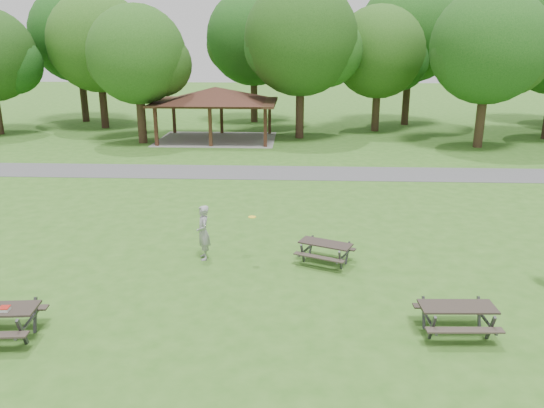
{
  "coord_description": "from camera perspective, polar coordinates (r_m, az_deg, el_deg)",
  "views": [
    {
      "loc": [
        1.88,
        -13.94,
        6.82
      ],
      "look_at": [
        1.0,
        4.0,
        1.3
      ],
      "focal_mm": 35.0,
      "sensor_mm": 36.0,
      "label": 1
    }
  ],
  "objects": [
    {
      "name": "ground",
      "position": [
        15.63,
        -4.44,
        -8.84
      ],
      "size": [
        160.0,
        160.0,
        0.0
      ],
      "primitive_type": "plane",
      "color": "#31621C",
      "rests_on": "ground"
    },
    {
      "name": "asphalt_path",
      "position": [
        28.82,
        -1.01,
        3.41
      ],
      "size": [
        120.0,
        3.2,
        0.02
      ],
      "primitive_type": "cube",
      "color": "#49494B",
      "rests_on": "ground"
    },
    {
      "name": "pavilion",
      "position": [
        38.58,
        -6.09,
        11.4
      ],
      "size": [
        8.6,
        7.01,
        3.76
      ],
      "color": "#381E14",
      "rests_on": "ground"
    },
    {
      "name": "tree_row_c",
      "position": [
        45.78,
        -18.07,
        15.93
      ],
      "size": [
        8.19,
        7.8,
        10.67
      ],
      "color": "black",
      "rests_on": "ground"
    },
    {
      "name": "tree_row_d",
      "position": [
        38.05,
        -14.17,
        15.0
      ],
      "size": [
        6.93,
        6.6,
        9.27
      ],
      "color": "#312216",
      "rests_on": "ground"
    },
    {
      "name": "tree_row_e",
      "position": [
        38.97,
        3.28,
        17.0
      ],
      "size": [
        8.4,
        8.0,
        11.02
      ],
      "color": "#2F1E15",
      "rests_on": "ground"
    },
    {
      "name": "tree_row_f",
      "position": [
        42.93,
        11.55,
        15.44
      ],
      "size": [
        7.35,
        7.0,
        9.55
      ],
      "color": "#322316",
      "rests_on": "ground"
    },
    {
      "name": "tree_row_g",
      "position": [
        37.99,
        22.38,
        15.11
      ],
      "size": [
        7.77,
        7.4,
        10.25
      ],
      "color": "#332316",
      "rests_on": "ground"
    },
    {
      "name": "tree_deep_a",
      "position": [
        50.12,
        -20.05,
        16.46
      ],
      "size": [
        8.4,
        8.0,
        11.38
      ],
      "color": "black",
      "rests_on": "ground"
    },
    {
      "name": "tree_deep_b",
      "position": [
        47.12,
        -1.87,
        17.15
      ],
      "size": [
        8.4,
        8.0,
        11.13
      ],
      "color": "#302015",
      "rests_on": "ground"
    },
    {
      "name": "tree_deep_c",
      "position": [
        46.89,
        14.84,
        17.31
      ],
      "size": [
        8.82,
        8.4,
        11.9
      ],
      "color": "#322016",
      "rests_on": "ground"
    },
    {
      "name": "picnic_table_middle",
      "position": [
        17.03,
        5.76,
        -4.69
      ],
      "size": [
        2.05,
        1.88,
        0.72
      ],
      "color": "black",
      "rests_on": "ground"
    },
    {
      "name": "picnic_table_far",
      "position": [
        13.77,
        19.28,
        -10.95
      ],
      "size": [
        1.85,
        1.52,
        0.78
      ],
      "color": "#29231E",
      "rests_on": "ground"
    },
    {
      "name": "frisbee_in_flight",
      "position": [
        16.65,
        -2.15,
        -1.4
      ],
      "size": [
        0.3,
        0.3,
        0.02
      ],
      "color": "yellow",
      "rests_on": "ground"
    },
    {
      "name": "frisbee_thrower",
      "position": [
        17.29,
        -7.4,
        -3.07
      ],
      "size": [
        0.61,
        0.76,
        1.81
      ],
      "primitive_type": "imported",
      "rotation": [
        0.0,
        0.0,
        -1.27
      ],
      "color": "gray",
      "rests_on": "ground"
    }
  ]
}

